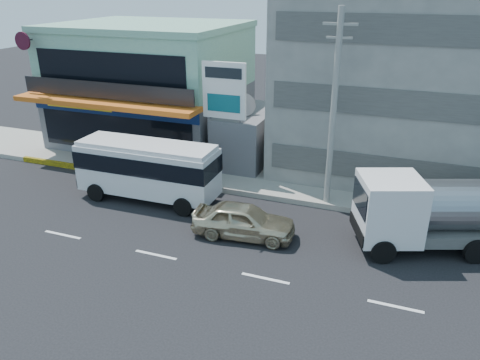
# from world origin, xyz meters

# --- Properties ---
(ground) EXTENTS (120.00, 120.00, 0.00)m
(ground) POSITION_xyz_m (0.00, 0.00, 0.00)
(ground) COLOR black
(ground) RESTS_ON ground
(sidewalk) EXTENTS (70.00, 5.00, 0.30)m
(sidewalk) POSITION_xyz_m (5.00, 9.50, 0.15)
(sidewalk) COLOR gray
(sidewalk) RESTS_ON ground
(shop_building) EXTENTS (12.40, 11.70, 8.00)m
(shop_building) POSITION_xyz_m (-8.00, 13.95, 4.00)
(shop_building) COLOR #4A4A50
(shop_building) RESTS_ON ground
(concrete_building) EXTENTS (16.00, 12.00, 14.00)m
(concrete_building) POSITION_xyz_m (10.00, 15.00, 7.00)
(concrete_building) COLOR gray
(concrete_building) RESTS_ON ground
(gap_structure) EXTENTS (3.00, 6.00, 3.50)m
(gap_structure) POSITION_xyz_m (0.00, 12.00, 1.75)
(gap_structure) COLOR #4A4A50
(gap_structure) RESTS_ON ground
(satellite_dish) EXTENTS (1.50, 1.50, 0.15)m
(satellite_dish) POSITION_xyz_m (0.00, 11.00, 3.58)
(satellite_dish) COLOR slate
(satellite_dish) RESTS_ON gap_structure
(billboard) EXTENTS (2.60, 0.18, 6.90)m
(billboard) POSITION_xyz_m (-0.50, 9.20, 4.93)
(billboard) COLOR gray
(billboard) RESTS_ON ground
(utility_pole_near) EXTENTS (1.60, 0.30, 10.00)m
(utility_pole_near) POSITION_xyz_m (6.00, 7.40, 5.15)
(utility_pole_near) COLOR #999993
(utility_pole_near) RESTS_ON ground
(minibus) EXTENTS (7.66, 2.77, 3.19)m
(minibus) POSITION_xyz_m (-3.20, 4.93, 1.90)
(minibus) COLOR silver
(minibus) RESTS_ON ground
(sedan) EXTENTS (4.93, 2.38, 1.62)m
(sedan) POSITION_xyz_m (3.00, 2.91, 0.81)
(sedan) COLOR beige
(sedan) RESTS_ON ground
(tanker_truck) EXTENTS (8.80, 5.27, 3.34)m
(tanker_truck) POSITION_xyz_m (11.66, 5.07, 1.79)
(tanker_truck) COLOR silver
(tanker_truck) RESTS_ON ground
(motorcycle_rider) EXTENTS (1.69, 0.78, 2.09)m
(motorcycle_rider) POSITION_xyz_m (-4.52, 6.78, 0.69)
(motorcycle_rider) COLOR #5A0C11
(motorcycle_rider) RESTS_ON ground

